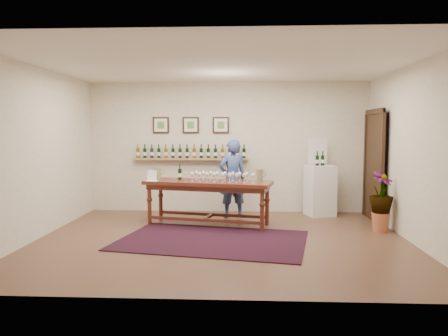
{
  "coord_description": "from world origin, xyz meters",
  "views": [
    {
      "loc": [
        0.38,
        -6.93,
        1.78
      ],
      "look_at": [
        0.0,
        0.8,
        1.1
      ],
      "focal_mm": 35.0,
      "sensor_mm": 36.0,
      "label": 1
    }
  ],
  "objects_px": {
    "potted_plant": "(381,202)",
    "person": "(232,179)",
    "tasting_table": "(208,188)",
    "display_pedestal": "(320,191)"
  },
  "relations": [
    {
      "from": "tasting_table",
      "to": "potted_plant",
      "type": "bearing_deg",
      "value": 5.1
    },
    {
      "from": "display_pedestal",
      "to": "potted_plant",
      "type": "distance_m",
      "value": 1.63
    },
    {
      "from": "tasting_table",
      "to": "person",
      "type": "distance_m",
      "value": 0.88
    },
    {
      "from": "potted_plant",
      "to": "person",
      "type": "xyz_separation_m",
      "value": [
        -2.63,
        1.14,
        0.26
      ]
    },
    {
      "from": "tasting_table",
      "to": "potted_plant",
      "type": "height_order",
      "value": "potted_plant"
    },
    {
      "from": "potted_plant",
      "to": "person",
      "type": "distance_m",
      "value": 2.88
    },
    {
      "from": "tasting_table",
      "to": "display_pedestal",
      "type": "height_order",
      "value": "display_pedestal"
    },
    {
      "from": "person",
      "to": "potted_plant",
      "type": "bearing_deg",
      "value": 137.49
    },
    {
      "from": "person",
      "to": "display_pedestal",
      "type": "bearing_deg",
      "value": 169.36
    },
    {
      "from": "display_pedestal",
      "to": "tasting_table",
      "type": "bearing_deg",
      "value": -155.15
    }
  ]
}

